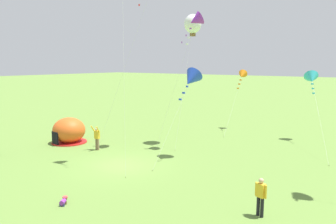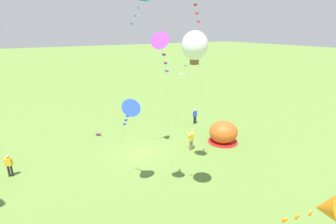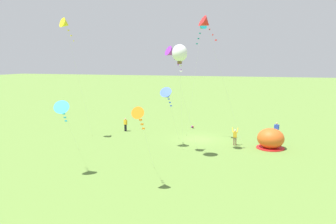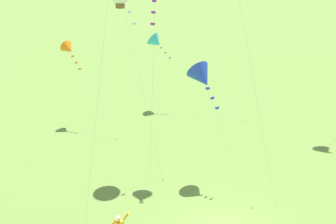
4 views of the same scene
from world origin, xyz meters
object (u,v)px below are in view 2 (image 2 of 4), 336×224
object	(u,v)px
popup_tent	(223,132)
person_strolling	(195,116)
toddler_crawling	(98,134)
kite_white	(195,46)
kite_purple	(162,44)
person_flying_kite	(191,140)
kite_orange	(327,209)
kite_blue	(129,111)
person_far_back	(9,165)

from	to	relation	value
popup_tent	person_strolling	bearing A→B (deg)	-98.03
toddler_crawling	kite_white	xyz separation A→B (m)	(-1.61, 13.76, 9.42)
person_strolling	kite_purple	distance (m)	16.74
person_flying_kite	kite_orange	xyz separation A→B (m)	(5.37, 14.15, 4.35)
kite_blue	kite_white	size ratio (longest dim) A/B	0.60
popup_tent	kite_white	bearing A→B (deg)	36.45
person_flying_kite	person_strolling	distance (m)	6.94
popup_tent	person_far_back	bearing A→B (deg)	-11.10
person_strolling	kite_white	bearing A→B (deg)	52.31
kite_blue	kite_white	xyz separation A→B (m)	(-2.23, 3.71, 4.13)
person_strolling	kite_blue	xyz separation A→B (m)	(11.18, 7.87, 4.50)
person_far_back	person_flying_kite	distance (m)	14.36
toddler_crawling	person_flying_kite	size ratio (longest dim) A/B	0.28
person_far_back	kite_orange	world-z (taller)	kite_orange
person_far_back	kite_white	bearing A→B (deg)	134.87
kite_blue	kite_purple	bearing A→B (deg)	115.73
person_flying_kite	kite_purple	world-z (taller)	kite_purple
person_strolling	kite_blue	size ratio (longest dim) A/B	0.27
person_far_back	person_flying_kite	bearing A→B (deg)	166.88
popup_tent	kite_orange	world-z (taller)	kite_orange
popup_tent	person_flying_kite	size ratio (longest dim) A/B	1.49
kite_blue	toddler_crawling	bearing A→B (deg)	-93.49
person_flying_kite	person_far_back	bearing A→B (deg)	-13.12
kite_blue	kite_orange	bearing A→B (deg)	96.87
toddler_crawling	kite_purple	distance (m)	15.56
person_flying_kite	kite_blue	bearing A→B (deg)	20.36
popup_tent	kite_white	distance (m)	13.30
person_far_back	popup_tent	bearing A→B (deg)	168.90
kite_white	popup_tent	bearing A→B (deg)	-143.55
kite_white	kite_purple	bearing A→B (deg)	-51.70
person_flying_kite	kite_white	xyz separation A→B (m)	(4.54, 6.23, 8.60)
person_far_back	kite_blue	size ratio (longest dim) A/B	0.27
person_far_back	person_strolling	xyz separation A→B (m)	(-18.40, -2.10, 0.00)
person_flying_kite	kite_white	size ratio (longest dim) A/B	0.18
person_far_back	kite_orange	distance (m)	19.91
toddler_crawling	kite_blue	bearing A→B (deg)	86.51
kite_blue	person_strolling	bearing A→B (deg)	-144.85
person_strolling	kite_blue	bearing A→B (deg)	35.15
kite_purple	kite_orange	distance (m)	10.28
kite_orange	person_strolling	bearing A→B (deg)	-116.62
person_far_back	kite_blue	distance (m)	10.28
kite_white	person_far_back	bearing A→B (deg)	-45.13
person_far_back	toddler_crawling	bearing A→B (deg)	-151.41
person_flying_kite	kite_orange	size ratio (longest dim) A/B	0.32
person_strolling	kite_white	size ratio (longest dim) A/B	0.17
person_strolling	person_flying_kite	bearing A→B (deg)	50.54
popup_tent	kite_purple	xyz separation A→B (m)	(9.29, 4.62, 8.65)
toddler_crawling	person_flying_kite	world-z (taller)	person_flying_kite
kite_purple	kite_orange	xyz separation A→B (m)	(-0.29, 9.34, -4.30)
person_flying_kite	kite_orange	distance (m)	15.74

